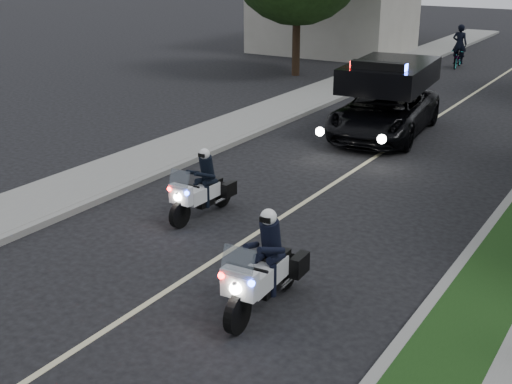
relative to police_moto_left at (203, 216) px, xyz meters
The scene contains 11 objects.
ground 2.55m from the police_moto_left, 53.00° to the right, with size 120.00×120.00×0.00m, color black.
curb_left 8.37m from the police_moto_left, 107.87° to the left, with size 0.20×60.00×0.15m, color gray.
sidewalk_left 8.77m from the police_moto_left, 114.72° to the left, with size 2.00×60.00×0.16m, color gray.
lane_marking 8.11m from the police_moto_left, 79.12° to the left, with size 0.12×50.00×0.01m, color #BFB78C.
police_moto_left is the anchor object (origin of this frame).
police_moto_right 4.26m from the police_moto_left, 39.97° to the right, with size 0.71×2.02×1.72m, color silver, non-canonical shape.
police_suv 8.65m from the police_moto_left, 84.62° to the left, with size 2.52×5.44×2.64m, color black.
bicycle 22.48m from the police_moto_left, 92.18° to the left, with size 0.58×1.67×0.87m, color black.
cyclist 22.48m from the police_moto_left, 92.18° to the left, with size 0.69×0.46×1.91m, color black.
tree_left_near 17.71m from the police_moto_left, 112.09° to the left, with size 6.29×6.29×10.48m, color #204216, non-canonical shape.
tree_left_far 30.30m from the police_moto_left, 105.77° to the left, with size 7.41×7.41×12.36m, color black, non-canonical shape.
Camera 1 is at (6.84, -9.15, 5.66)m, focal length 47.30 mm.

